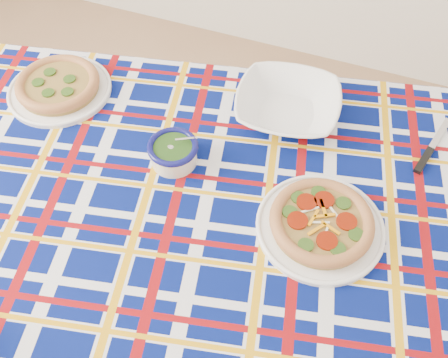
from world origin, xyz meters
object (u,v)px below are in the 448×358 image
at_px(main_focaccia_plate, 321,222).
at_px(serving_bowl, 287,106).
at_px(pesto_bowl, 173,151).
at_px(dining_table, 235,230).

bearing_deg(main_focaccia_plate, serving_bowl, 118.64).
height_order(main_focaccia_plate, pesto_bowl, pesto_bowl).
height_order(main_focaccia_plate, serving_bowl, serving_bowl).
height_order(dining_table, pesto_bowl, pesto_bowl).
distance_m(dining_table, main_focaccia_plate, 0.21).
xyz_separation_m(main_focaccia_plate, serving_bowl, (-0.17, 0.31, 0.00)).
relative_size(dining_table, pesto_bowl, 14.10).
distance_m(pesto_bowl, serving_bowl, 0.32).
bearing_deg(serving_bowl, dining_table, -93.32).
relative_size(main_focaccia_plate, pesto_bowl, 2.38).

